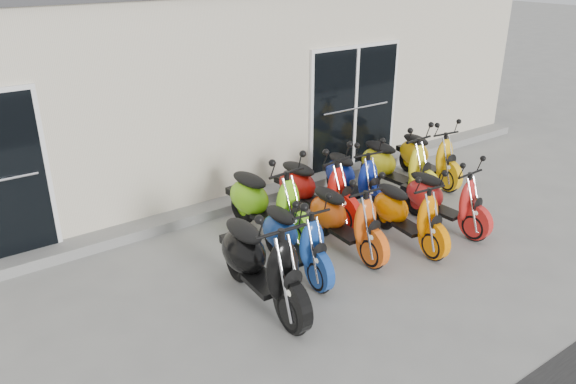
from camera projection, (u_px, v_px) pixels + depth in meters
name	position (u px, v px, depth m)	size (l,w,h in m)	color
ground	(314.00, 258.00, 7.52)	(80.00, 80.00, 0.00)	gray
building	(148.00, 75.00, 10.76)	(14.00, 6.00, 3.20)	beige
front_step	(236.00, 202.00, 9.00)	(14.00, 0.40, 0.15)	gray
door_left	(4.00, 173.00, 6.92)	(1.07, 0.08, 2.22)	black
door_right	(354.00, 104.00, 10.04)	(2.02, 0.08, 2.22)	black
scooter_front_black	(261.00, 251.00, 6.27)	(0.69, 1.89, 1.40)	black
scooter_front_blue	(295.00, 230.00, 6.97)	(0.59, 1.61, 1.19)	navy
scooter_front_orange_a	(346.00, 209.00, 7.47)	(0.61, 1.67, 1.24)	#F05912
scooter_front_orange_b	(409.00, 205.00, 7.68)	(0.58, 1.59, 1.18)	orange
scooter_front_red	(446.00, 190.00, 8.14)	(0.58, 1.61, 1.19)	red
scooter_back_green	(267.00, 193.00, 7.82)	(0.67, 1.85, 1.37)	#7CDA18
scooter_back_red	(316.00, 180.00, 8.35)	(0.64, 1.76, 1.30)	red
scooter_back_blue	(353.00, 170.00, 8.84)	(0.60, 1.65, 1.22)	navy
scooter_back_yellow	(397.00, 157.00, 9.27)	(0.64, 1.77, 1.31)	#FFF31D
scooter_back_extra	(429.00, 149.00, 9.79)	(0.60, 1.65, 1.22)	#FEB60D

